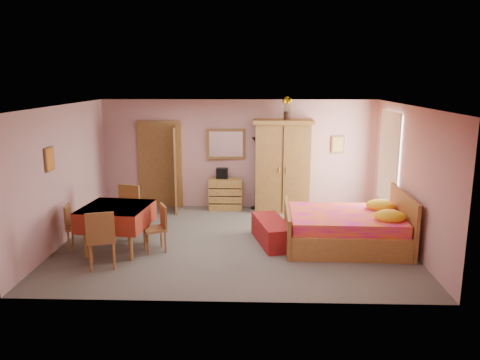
{
  "coord_description": "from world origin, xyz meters",
  "views": [
    {
      "loc": [
        0.39,
        -8.57,
        3.1
      ],
      "look_at": [
        0.1,
        0.3,
        1.15
      ],
      "focal_mm": 35.0,
      "sensor_mm": 36.0,
      "label": 1
    }
  ],
  "objects_px": {
    "wall_mirror": "(226,144)",
    "bench": "(272,232)",
    "stereo": "(222,173)",
    "floor_lamp": "(256,173)",
    "wardrobe": "(282,166)",
    "chair_north": "(124,212)",
    "chair_west": "(79,227)",
    "bed": "(345,219)",
    "chest_of_drawers": "(226,194)",
    "sunflower_vase": "(287,108)",
    "dining_table": "(117,228)",
    "chair_east": "(154,229)",
    "chair_south": "(101,238)"
  },
  "relations": [
    {
      "from": "wall_mirror",
      "to": "bench",
      "type": "relative_size",
      "value": 0.69
    },
    {
      "from": "wardrobe",
      "to": "dining_table",
      "type": "bearing_deg",
      "value": -137.33
    },
    {
      "from": "dining_table",
      "to": "chair_south",
      "type": "relative_size",
      "value": 1.15
    },
    {
      "from": "stereo",
      "to": "sunflower_vase",
      "type": "bearing_deg",
      "value": -3.57
    },
    {
      "from": "chair_east",
      "to": "sunflower_vase",
      "type": "bearing_deg",
      "value": -67.45
    },
    {
      "from": "bed",
      "to": "bench",
      "type": "bearing_deg",
      "value": 177.63
    },
    {
      "from": "floor_lamp",
      "to": "dining_table",
      "type": "xyz_separation_m",
      "value": [
        -2.52,
        -2.89,
        -0.44
      ]
    },
    {
      "from": "wall_mirror",
      "to": "floor_lamp",
      "type": "height_order",
      "value": "wall_mirror"
    },
    {
      "from": "wardrobe",
      "to": "dining_table",
      "type": "height_order",
      "value": "wardrobe"
    },
    {
      "from": "sunflower_vase",
      "to": "chair_west",
      "type": "xyz_separation_m",
      "value": [
        -3.95,
        -2.7,
        -1.99
      ]
    },
    {
      "from": "chair_west",
      "to": "wall_mirror",
      "type": "bearing_deg",
      "value": 130.8
    },
    {
      "from": "floor_lamp",
      "to": "chair_east",
      "type": "relative_size",
      "value": 2.03
    },
    {
      "from": "chest_of_drawers",
      "to": "wall_mirror",
      "type": "xyz_separation_m",
      "value": [
        0.0,
        0.21,
        1.18
      ]
    },
    {
      "from": "sunflower_vase",
      "to": "bed",
      "type": "bearing_deg",
      "value": -67.78
    },
    {
      "from": "chair_north",
      "to": "chair_east",
      "type": "bearing_deg",
      "value": 151.14
    },
    {
      "from": "dining_table",
      "to": "chair_north",
      "type": "xyz_separation_m",
      "value": [
        -0.07,
        0.75,
        0.09
      ]
    },
    {
      "from": "wall_mirror",
      "to": "bench",
      "type": "distance_m",
      "value": 3.04
    },
    {
      "from": "wardrobe",
      "to": "bed",
      "type": "bearing_deg",
      "value": -64.39
    },
    {
      "from": "bed",
      "to": "wall_mirror",
      "type": "bearing_deg",
      "value": 133.75
    },
    {
      "from": "sunflower_vase",
      "to": "dining_table",
      "type": "bearing_deg",
      "value": -139.53
    },
    {
      "from": "wardrobe",
      "to": "chair_north",
      "type": "distance_m",
      "value": 3.82
    },
    {
      "from": "floor_lamp",
      "to": "chair_west",
      "type": "bearing_deg",
      "value": -138.84
    },
    {
      "from": "chest_of_drawers",
      "to": "wall_mirror",
      "type": "bearing_deg",
      "value": 89.55
    },
    {
      "from": "chair_south",
      "to": "chair_east",
      "type": "relative_size",
      "value": 1.16
    },
    {
      "from": "chair_east",
      "to": "bed",
      "type": "bearing_deg",
      "value": -108.39
    },
    {
      "from": "wardrobe",
      "to": "sunflower_vase",
      "type": "bearing_deg",
      "value": 12.77
    },
    {
      "from": "stereo",
      "to": "dining_table",
      "type": "xyz_separation_m",
      "value": [
        -1.72,
        -2.84,
        -0.45
      ]
    },
    {
      "from": "chair_south",
      "to": "chair_north",
      "type": "relative_size",
      "value": 0.98
    },
    {
      "from": "stereo",
      "to": "chair_west",
      "type": "bearing_deg",
      "value": -131.3
    },
    {
      "from": "bed",
      "to": "chair_west",
      "type": "relative_size",
      "value": 2.63
    },
    {
      "from": "chair_north",
      "to": "chair_east",
      "type": "xyz_separation_m",
      "value": [
        0.75,
        -0.76,
        -0.08
      ]
    },
    {
      "from": "floor_lamp",
      "to": "wardrobe",
      "type": "xyz_separation_m",
      "value": [
        0.63,
        -0.16,
        0.22
      ]
    },
    {
      "from": "bench",
      "to": "chair_west",
      "type": "distance_m",
      "value": 3.59
    },
    {
      "from": "stereo",
      "to": "dining_table",
      "type": "height_order",
      "value": "stereo"
    },
    {
      "from": "wardrobe",
      "to": "floor_lamp",
      "type": "bearing_deg",
      "value": 167.5
    },
    {
      "from": "wardrobe",
      "to": "chair_south",
      "type": "relative_size",
      "value": 2.18
    },
    {
      "from": "wall_mirror",
      "to": "bench",
      "type": "xyz_separation_m",
      "value": [
        1.02,
        -2.53,
        -1.33
      ]
    },
    {
      "from": "chest_of_drawers",
      "to": "bed",
      "type": "bearing_deg",
      "value": -45.87
    },
    {
      "from": "bench",
      "to": "chair_west",
      "type": "height_order",
      "value": "chair_west"
    },
    {
      "from": "wall_mirror",
      "to": "bench",
      "type": "bearing_deg",
      "value": -71.22
    },
    {
      "from": "chair_west",
      "to": "chair_east",
      "type": "bearing_deg",
      "value": 78.87
    },
    {
      "from": "bed",
      "to": "dining_table",
      "type": "relative_size",
      "value": 1.96
    },
    {
      "from": "stereo",
      "to": "chair_east",
      "type": "bearing_deg",
      "value": -109.97
    },
    {
      "from": "wardrobe",
      "to": "wall_mirror",
      "type": "bearing_deg",
      "value": 169.97
    },
    {
      "from": "chair_north",
      "to": "chair_west",
      "type": "bearing_deg",
      "value": 62.65
    },
    {
      "from": "floor_lamp",
      "to": "stereo",
      "type": "bearing_deg",
      "value": -176.45
    },
    {
      "from": "chest_of_drawers",
      "to": "bed",
      "type": "relative_size",
      "value": 0.35
    },
    {
      "from": "stereo",
      "to": "floor_lamp",
      "type": "height_order",
      "value": "floor_lamp"
    },
    {
      "from": "stereo",
      "to": "sunflower_vase",
      "type": "xyz_separation_m",
      "value": [
        1.5,
        -0.09,
        1.54
      ]
    },
    {
      "from": "bench",
      "to": "dining_table",
      "type": "distance_m",
      "value": 2.88
    }
  ]
}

